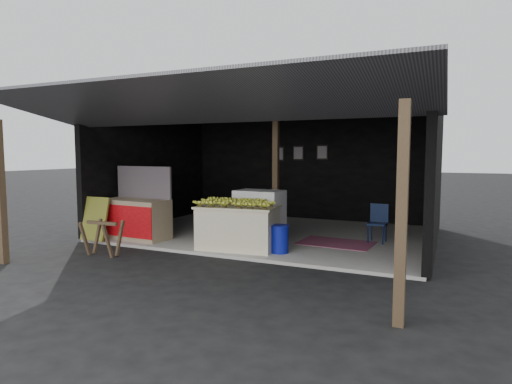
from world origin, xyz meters
The scene contains 13 objects.
ground centered at (0.00, 0.00, 0.00)m, with size 80.00×80.00×0.00m, color black.
concrete_slab centered at (0.00, 2.50, 0.03)m, with size 7.00×5.00×0.06m, color gray.
shophouse centered at (0.00, 2.82, 2.10)m, with size 7.40×7.29×3.02m.
banana_table centered at (0.02, 0.61, 0.48)m, with size 1.64×1.12×0.84m.
banana_pile centered at (0.02, 0.61, 0.99)m, with size 1.41×0.85×0.17m, color gold, non-canonical shape.
white_crate centered at (0.12, 1.43, 0.60)m, with size 1.00×0.70×1.08m.
neighbor_stall centered at (-2.48, 0.59, 0.53)m, with size 1.56×0.78×1.57m.
green_signboard centered at (-3.11, 0.04, 0.53)m, with size 0.62×0.04×0.94m, color black.
sawhorse centered at (-2.11, -0.79, 0.41)m, with size 0.69×0.59×0.66m.
water_barrel centered at (0.90, 0.61, 0.31)m, with size 0.33×0.33×0.49m, color #0C158B.
plastic_chair centered at (2.43, 2.39, 0.53)m, with size 0.40×0.40×0.80m.
magenta_rug centered at (1.66, 1.89, 0.07)m, with size 1.50×1.00×0.01m, color #7C1B4B.
picture_frames centered at (-0.17, 4.89, 1.93)m, with size 1.62×0.04×0.46m.
Camera 1 is at (3.76, -6.77, 1.93)m, focal length 30.00 mm.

